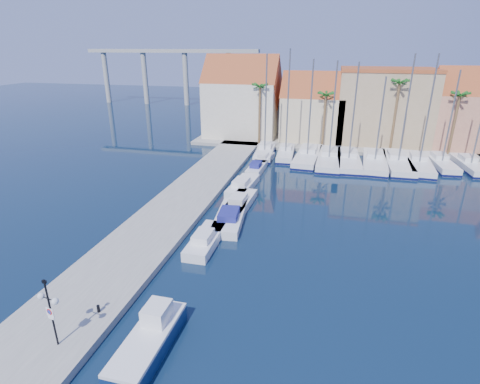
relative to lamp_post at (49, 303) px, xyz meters
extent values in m
plane|color=black|center=(7.79, 3.72, -3.11)|extent=(260.00, 260.00, 0.00)
cube|color=gray|center=(-1.21, 17.22, -2.86)|extent=(6.00, 77.00, 0.50)
cube|color=gray|center=(17.79, 51.72, -2.86)|extent=(54.00, 16.00, 0.50)
cylinder|color=black|center=(0.00, 0.00, -0.62)|extent=(0.10, 0.10, 3.98)
cylinder|color=black|center=(-0.24, 0.05, 0.27)|extent=(0.50, 0.14, 0.05)
cylinder|color=black|center=(0.24, -0.04, 0.27)|extent=(0.50, 0.14, 0.05)
sphere|color=white|center=(-0.49, 0.10, 0.27)|extent=(0.36, 0.36, 0.36)
sphere|color=white|center=(0.49, -0.09, 0.27)|extent=(0.36, 0.36, 0.36)
cube|color=black|center=(0.00, 0.00, 1.27)|extent=(0.24, 0.16, 0.16)
cube|color=white|center=(-0.01, -0.05, -0.52)|extent=(0.49, 0.12, 0.50)
cylinder|color=red|center=(-0.02, -0.08, -0.47)|extent=(0.33, 0.08, 0.34)
cylinder|color=#1933A5|center=(-0.02, -0.09, -0.47)|extent=(0.24, 0.06, 0.24)
cube|color=white|center=(-0.01, -0.05, -0.87)|extent=(0.40, 0.11, 0.14)
cylinder|color=black|center=(0.59, 2.78, -2.38)|extent=(0.18, 0.18, 0.46)
cube|color=#0E2351|center=(4.58, 1.18, -2.67)|extent=(2.01, 5.85, 0.87)
cube|color=white|center=(4.58, 1.18, -2.14)|extent=(2.01, 5.85, 0.19)
cube|color=white|center=(4.59, 2.34, -1.60)|extent=(1.28, 1.57, 1.07)
cube|color=white|center=(3.84, 12.71, -2.71)|extent=(1.90, 5.92, 0.80)
cube|color=white|center=(3.84, 12.12, -2.01)|extent=(1.33, 2.07, 0.60)
cube|color=white|center=(4.62, 17.42, -2.71)|extent=(3.13, 7.64, 0.80)
cube|color=navy|center=(4.69, 16.68, -2.01)|extent=(1.92, 2.76, 0.60)
cube|color=white|center=(4.68, 20.98, -2.71)|extent=(2.29, 6.41, 0.80)
cube|color=white|center=(4.65, 20.35, -2.01)|extent=(1.51, 2.27, 0.60)
cube|color=white|center=(3.84, 25.82, -2.71)|extent=(2.60, 6.80, 0.80)
cube|color=white|center=(3.79, 25.16, -2.01)|extent=(1.65, 2.43, 0.60)
cube|color=white|center=(4.06, 32.54, -2.71)|extent=(1.91, 5.51, 0.80)
cube|color=navy|center=(4.04, 32.00, -2.01)|extent=(1.28, 1.95, 0.60)
cube|color=white|center=(4.22, 36.82, -2.71)|extent=(2.17, 5.55, 0.80)
cube|color=white|center=(4.18, 36.28, -2.01)|extent=(1.37, 1.99, 0.60)
cube|color=white|center=(3.75, 40.31, -2.61)|extent=(3.02, 9.41, 1.00)
cube|color=#0E1247|center=(3.75, 40.31, -2.93)|extent=(3.08, 9.48, 0.28)
cube|color=white|center=(3.69, 41.23, -1.81)|extent=(1.87, 2.89, 0.60)
cylinder|color=slate|center=(3.78, 39.85, 4.47)|extent=(0.20, 0.20, 13.17)
cube|color=white|center=(6.85, 40.17, -2.61)|extent=(2.63, 8.52, 1.00)
cube|color=#0E1247|center=(6.85, 40.17, -2.93)|extent=(2.70, 8.59, 0.28)
cube|color=white|center=(6.80, 41.01, -1.81)|extent=(1.66, 2.60, 0.60)
cylinder|color=slate|center=(6.87, 39.75, 4.81)|extent=(0.20, 0.20, 13.83)
cube|color=white|center=(10.05, 39.52, -2.61)|extent=(3.66, 11.54, 1.00)
cube|color=#0E1247|center=(10.05, 39.52, -2.93)|extent=(3.73, 11.61, 0.28)
cube|color=white|center=(10.12, 40.66, -1.81)|extent=(2.28, 3.54, 0.60)
cylinder|color=slate|center=(10.02, 38.95, 4.18)|extent=(0.20, 0.20, 12.59)
cube|color=white|center=(13.03, 38.80, -2.61)|extent=(3.23, 11.68, 1.00)
cube|color=#0E1247|center=(13.03, 38.80, -2.93)|extent=(3.30, 11.74, 0.28)
cube|color=white|center=(13.05, 39.96, -1.81)|extent=(2.18, 3.52, 0.60)
cylinder|color=slate|center=(13.02, 38.22, 4.11)|extent=(0.20, 0.20, 12.44)
cube|color=white|center=(15.60, 38.87, -2.61)|extent=(3.37, 11.40, 1.00)
cube|color=#0E1247|center=(15.60, 38.87, -2.93)|extent=(3.43, 11.47, 0.28)
cube|color=white|center=(15.56, 40.00, -1.81)|extent=(2.19, 3.47, 0.60)
cylinder|color=slate|center=(15.62, 38.31, 4.05)|extent=(0.20, 0.20, 12.32)
cube|color=white|center=(19.05, 39.00, -2.61)|extent=(3.68, 11.62, 1.00)
cube|color=#0E1247|center=(19.05, 39.00, -2.93)|extent=(3.75, 11.68, 0.28)
cube|color=white|center=(19.12, 40.14, -1.81)|extent=(2.29, 3.56, 0.60)
cylinder|color=slate|center=(19.01, 38.43, 3.19)|extent=(0.20, 0.20, 10.61)
cube|color=white|center=(21.99, 39.26, -2.61)|extent=(3.13, 11.79, 1.00)
cube|color=#0E1247|center=(21.99, 39.26, -2.93)|extent=(3.19, 11.85, 0.28)
cube|color=white|center=(21.98, 40.44, -1.81)|extent=(2.16, 3.54, 0.60)
cylinder|color=slate|center=(21.99, 38.67, 4.54)|extent=(0.20, 0.20, 13.30)
cube|color=white|center=(24.64, 39.29, -2.61)|extent=(3.48, 11.06, 1.00)
cube|color=#0E1247|center=(24.64, 39.29, -2.93)|extent=(3.54, 11.12, 0.28)
cube|color=white|center=(24.71, 40.38, -1.81)|extent=(2.18, 3.39, 0.60)
cylinder|color=slate|center=(24.61, 38.75, 4.55)|extent=(0.20, 0.20, 13.32)
cube|color=white|center=(27.56, 40.33, -2.61)|extent=(2.97, 9.15, 1.00)
cube|color=#0E1247|center=(27.56, 40.33, -2.93)|extent=(3.04, 9.21, 0.28)
cube|color=white|center=(27.50, 41.23, -1.81)|extent=(1.83, 2.81, 0.60)
cylinder|color=slate|center=(27.59, 39.88, 3.61)|extent=(0.20, 0.20, 11.43)
cube|color=white|center=(30.96, 40.10, -2.61)|extent=(2.97, 8.89, 1.00)
cube|color=#0E1247|center=(30.96, 40.10, -2.93)|extent=(3.03, 8.95, 0.28)
cube|color=white|center=(30.88, 40.97, -1.81)|extent=(1.80, 2.74, 0.60)
cube|color=beige|center=(-2.21, 50.72, 1.89)|extent=(12.00, 9.00, 9.00)
cube|color=#994621|center=(-2.21, 50.72, 6.39)|extent=(12.30, 9.00, 9.00)
cube|color=beige|center=(9.79, 50.72, 0.89)|extent=(10.00, 8.00, 7.00)
cube|color=#994621|center=(9.79, 50.72, 4.39)|extent=(10.30, 8.00, 8.00)
cube|color=tan|center=(20.79, 51.72, 2.89)|extent=(14.00, 10.00, 11.00)
cube|color=#994621|center=(20.79, 51.72, 8.64)|extent=(14.20, 10.20, 0.50)
cube|color=tan|center=(32.79, 50.72, 1.39)|extent=(10.00, 8.00, 8.00)
cube|color=#994621|center=(32.79, 50.72, 5.39)|extent=(10.30, 8.00, 8.00)
cylinder|color=brown|center=(1.79, 45.72, 1.89)|extent=(0.36, 0.36, 9.00)
sphere|color=#1A5E1C|center=(1.79, 45.72, 6.24)|extent=(2.60, 2.60, 2.60)
cylinder|color=brown|center=(11.79, 45.72, 1.39)|extent=(0.36, 0.36, 8.00)
sphere|color=#1A5E1C|center=(11.79, 45.72, 5.24)|extent=(2.60, 2.60, 2.60)
cylinder|color=brown|center=(21.79, 45.72, 2.39)|extent=(0.36, 0.36, 10.00)
sphere|color=#1A5E1C|center=(21.79, 45.72, 7.24)|extent=(2.60, 2.60, 2.60)
cylinder|color=brown|center=(29.79, 45.72, 1.64)|extent=(0.36, 0.36, 8.50)
sphere|color=#1A5E1C|center=(29.79, 45.72, 5.74)|extent=(2.60, 2.60, 2.60)
cube|color=#9E9E99|center=(-30.21, 85.72, 10.89)|extent=(48.00, 2.20, 0.90)
cylinder|color=#9E9E99|center=(-50.21, 85.72, 3.89)|extent=(1.40, 1.40, 14.00)
cylinder|color=#9E9E99|center=(-38.21, 85.72, 3.89)|extent=(1.40, 1.40, 14.00)
cylinder|color=#9E9E99|center=(-26.21, 85.72, 3.89)|extent=(1.40, 1.40, 14.00)
cylinder|color=#9E9E99|center=(-14.21, 85.72, 3.89)|extent=(1.40, 1.40, 14.00)
camera|label=1|loc=(12.90, -12.63, 11.92)|focal=28.00mm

